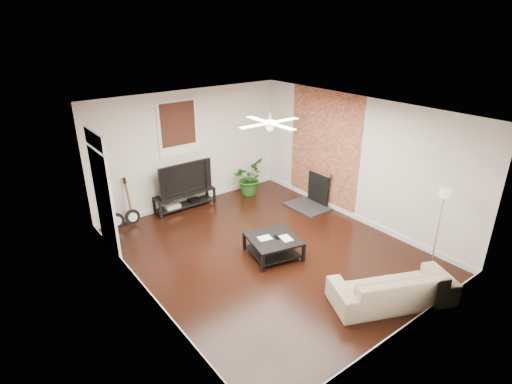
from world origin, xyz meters
TOP-DOWN VIEW (x-y plane):
  - room at (0.00, 0.00)m, footprint 5.01×6.01m
  - brick_accent at (2.49, 1.00)m, footprint 0.02×2.20m
  - fireplace at (2.20, 1.00)m, footprint 0.80×1.10m
  - window_back at (-0.30, 2.97)m, footprint 1.00×0.06m
  - door_left at (-2.46, 1.90)m, footprint 0.08×1.00m
  - tv_stand at (-0.35, 2.78)m, footprint 1.50×0.40m
  - tv at (-0.35, 2.80)m, footprint 1.35×0.18m
  - coffee_table at (-0.02, -0.17)m, footprint 1.10×1.10m
  - sofa at (0.62, -2.43)m, footprint 2.14×1.53m
  - floor_lamp at (1.97, -2.33)m, footprint 0.36×0.36m
  - potted_plant at (1.39, 2.56)m, footprint 1.08×1.08m
  - guitar_left at (-2.06, 2.75)m, footprint 0.36×0.27m
  - guitar_right at (-1.71, 2.72)m, footprint 0.34×0.24m
  - ceiling_fan at (0.00, 0.00)m, footprint 1.24×1.24m

SIDE VIEW (x-z plane):
  - coffee_table at x=-0.02m, z-range 0.00..0.38m
  - tv_stand at x=-0.35m, z-range 0.00..0.42m
  - sofa at x=0.62m, z-range 0.00..0.58m
  - potted_plant at x=1.39m, z-range 0.00..0.91m
  - fireplace at x=2.20m, z-range 0.00..0.92m
  - guitar_left at x=-2.06m, z-range 0.00..1.10m
  - guitar_right at x=-1.71m, z-range 0.00..1.10m
  - tv at x=-0.35m, z-range 0.42..1.20m
  - floor_lamp at x=1.97m, z-range 0.00..1.63m
  - door_left at x=-2.46m, z-range 0.00..2.50m
  - room at x=0.00m, z-range 0.00..2.80m
  - brick_accent at x=2.49m, z-range 0.00..2.80m
  - window_back at x=-0.30m, z-range 1.30..2.60m
  - ceiling_fan at x=0.00m, z-range 2.44..2.76m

